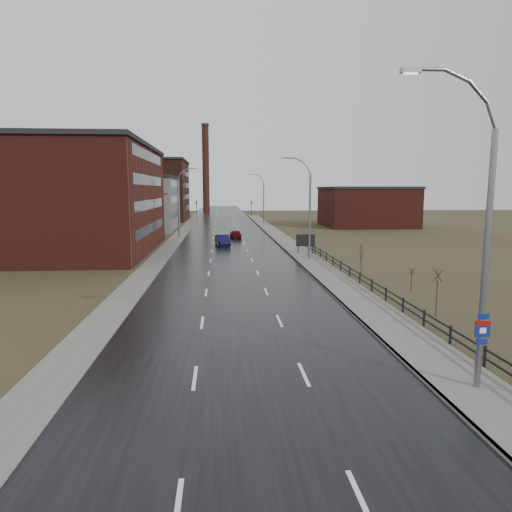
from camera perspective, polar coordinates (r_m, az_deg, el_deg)
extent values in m
plane|color=#2D2819|center=(16.28, 0.20, -20.45)|extent=(320.00, 320.00, 0.00)
cube|color=black|center=(74.65, -3.58, 2.26)|extent=(14.00, 300.00, 0.06)
cube|color=#595651|center=(50.78, 6.64, -0.55)|extent=(3.20, 180.00, 0.18)
cube|color=slate|center=(50.51, 4.95, -0.57)|extent=(0.16, 180.00, 0.18)
cube|color=#595651|center=(74.97, -9.87, 2.20)|extent=(2.40, 260.00, 0.12)
cube|color=#471914|center=(62.48, -23.16, 6.39)|extent=(22.00, 28.00, 13.00)
cube|color=black|center=(62.70, -23.52, 12.56)|extent=(22.44, 28.56, 0.50)
cube|color=black|center=(60.08, -12.98, 3.45)|extent=(0.06, 22.40, 1.20)
cube|color=black|center=(59.92, -13.07, 6.31)|extent=(0.06, 22.40, 1.20)
cube|color=black|center=(59.90, -13.17, 9.18)|extent=(0.06, 22.40, 1.20)
cube|color=black|center=(60.03, -13.27, 12.04)|extent=(0.06, 22.40, 1.20)
cube|color=slate|center=(93.80, -14.93, 6.26)|extent=(16.00, 20.00, 10.00)
cube|color=black|center=(93.78, -15.05, 9.47)|extent=(16.32, 20.40, 0.50)
cube|color=black|center=(92.78, -10.01, 5.16)|extent=(0.06, 16.00, 1.20)
cube|color=black|center=(92.67, -10.06, 7.01)|extent=(0.06, 16.00, 1.20)
cube|color=black|center=(92.66, -10.11, 8.87)|extent=(0.06, 16.00, 1.20)
cube|color=#331611|center=(124.17, -14.77, 7.85)|extent=(26.00, 24.00, 15.00)
cube|color=black|center=(124.39, -14.91, 11.42)|extent=(26.52, 24.48, 0.50)
cube|color=black|center=(122.65, -8.69, 5.92)|extent=(0.06, 19.20, 1.20)
cube|color=black|center=(122.56, -8.72, 7.32)|extent=(0.06, 19.20, 1.20)
cube|color=black|center=(122.56, -8.75, 8.72)|extent=(0.06, 19.20, 1.20)
cube|color=black|center=(122.62, -8.78, 10.12)|extent=(0.06, 19.20, 1.20)
cube|color=#471914|center=(101.32, 13.67, 5.87)|extent=(18.00, 16.00, 8.00)
cube|color=black|center=(101.25, 13.75, 8.27)|extent=(18.36, 16.32, 0.50)
cylinder|color=#331611|center=(164.46, -6.29, 10.72)|extent=(2.40, 2.40, 30.00)
cylinder|color=black|center=(165.83, -6.38, 16.01)|extent=(2.70, 2.70, 0.80)
cylinder|color=slate|center=(19.26, 26.75, -1.06)|extent=(0.24, 0.24, 10.00)
cylinder|color=slate|center=(19.13, 27.34, 15.29)|extent=(0.57, 0.14, 1.12)
cylinder|color=slate|center=(18.99, 26.05, 17.93)|extent=(0.91, 0.14, 0.91)
cylinder|color=slate|center=(18.72, 23.87, 19.92)|extent=(1.12, 0.14, 0.57)
cylinder|color=slate|center=(18.35, 21.08, 20.94)|extent=(1.15, 0.14, 0.14)
cube|color=slate|center=(18.05, 18.76, 21.11)|extent=(0.70, 0.28, 0.18)
cube|color=silver|center=(18.02, 18.75, 20.80)|extent=(0.50, 0.20, 0.04)
cube|color=navy|center=(19.54, 26.56, -6.77)|extent=(0.45, 0.04, 0.22)
cube|color=navy|center=(19.67, 26.47, -8.18)|extent=(0.60, 0.04, 0.65)
cube|color=maroon|center=(19.60, 26.53, -7.54)|extent=(0.60, 0.04, 0.20)
cube|color=navy|center=(19.81, 26.37, -9.57)|extent=(0.45, 0.04, 0.22)
cube|color=silver|center=(19.67, 26.49, -8.33)|extent=(0.26, 0.02, 0.22)
cylinder|color=slate|center=(51.30, 6.74, 4.77)|extent=(0.24, 0.24, 9.50)
cylinder|color=slate|center=(51.22, 6.65, 10.54)|extent=(0.51, 0.14, 0.98)
cylinder|color=slate|center=(51.17, 6.13, 11.35)|extent=(0.81, 0.14, 0.81)
cylinder|color=slate|center=(51.07, 5.33, 11.90)|extent=(0.98, 0.14, 0.51)
cylinder|color=slate|center=(50.95, 4.38, 12.11)|extent=(1.01, 0.14, 0.14)
cube|color=slate|center=(50.84, 3.60, 12.07)|extent=(0.70, 0.28, 0.18)
cube|color=silver|center=(50.84, 3.60, 11.96)|extent=(0.50, 0.20, 0.04)
cylinder|color=slate|center=(76.60, -9.67, 5.85)|extent=(0.24, 0.24, 9.50)
cylinder|color=slate|center=(76.55, -9.63, 9.71)|extent=(0.51, 0.14, 0.98)
cylinder|color=slate|center=(76.53, -9.29, 10.25)|extent=(0.81, 0.14, 0.81)
cylinder|color=slate|center=(76.50, -8.75, 10.62)|extent=(0.98, 0.14, 0.51)
cylinder|color=slate|center=(76.45, -8.12, 10.76)|extent=(1.01, 0.14, 0.14)
cube|color=slate|center=(76.41, -7.59, 10.74)|extent=(0.70, 0.28, 0.18)
cube|color=silver|center=(76.40, -7.59, 10.66)|extent=(0.50, 0.20, 0.04)
cylinder|color=slate|center=(104.75, 0.97, 6.58)|extent=(0.24, 0.24, 9.50)
cylinder|color=slate|center=(104.71, 0.88, 9.40)|extent=(0.51, 0.14, 0.98)
cylinder|color=slate|center=(104.69, 0.62, 9.79)|extent=(0.81, 0.14, 0.81)
cylinder|color=slate|center=(104.64, 0.22, 10.06)|extent=(0.98, 0.14, 0.51)
cylinder|color=slate|center=(104.58, -0.24, 10.15)|extent=(1.01, 0.14, 0.14)
cube|color=slate|center=(104.53, -0.63, 10.12)|extent=(0.70, 0.28, 0.18)
cube|color=silver|center=(104.52, -0.63, 10.07)|extent=(0.50, 0.20, 0.04)
cube|color=black|center=(22.74, 26.67, -11.30)|extent=(0.10, 0.10, 1.10)
cube|color=black|center=(25.21, 23.12, -9.19)|extent=(0.10, 0.10, 1.10)
cube|color=black|center=(27.78, 20.25, -7.44)|extent=(0.10, 0.10, 1.10)
cube|color=black|center=(30.43, 17.89, -5.97)|extent=(0.10, 0.10, 1.10)
cube|color=black|center=(33.14, 15.93, -4.74)|extent=(0.10, 0.10, 1.10)
cube|color=black|center=(35.90, 14.26, -3.68)|extent=(0.10, 0.10, 1.10)
cube|color=black|center=(38.69, 12.84, -2.78)|extent=(0.10, 0.10, 1.10)
cube|color=black|center=(41.52, 11.62, -2.00)|extent=(0.10, 0.10, 1.10)
cube|color=black|center=(44.36, 10.55, -1.31)|extent=(0.10, 0.10, 1.10)
cube|color=black|center=(47.23, 9.61, -0.71)|extent=(0.10, 0.10, 1.10)
cube|color=black|center=(50.11, 8.78, -0.18)|extent=(0.10, 0.10, 1.10)
cube|color=black|center=(53.00, 8.04, 0.30)|extent=(0.10, 0.10, 1.10)
cube|color=black|center=(55.91, 7.38, 0.72)|extent=(0.10, 0.10, 1.10)
cube|color=black|center=(58.82, 6.78, 1.10)|extent=(0.10, 0.10, 1.10)
cube|color=black|center=(35.36, 14.55, -3.21)|extent=(0.08, 53.00, 0.10)
cube|color=black|center=(35.44, 14.52, -3.85)|extent=(0.08, 53.00, 0.10)
cylinder|color=#382D23|center=(30.86, 21.65, -4.91)|extent=(0.08, 0.08, 2.20)
cylinder|color=#382D23|center=(30.60, 21.88, -2.30)|extent=(0.04, 0.74, 0.86)
cylinder|color=#382D23|center=(30.63, 21.78, -2.28)|extent=(0.70, 0.27, 0.87)
cylinder|color=#382D23|center=(30.59, 21.70, -2.29)|extent=(0.41, 0.62, 0.88)
cylinder|color=#382D23|center=(30.54, 21.75, -2.31)|extent=(0.41, 0.62, 0.88)
cylinder|color=#382D23|center=(30.54, 21.86, -2.31)|extent=(0.70, 0.27, 0.87)
cylinder|color=#382D23|center=(37.80, 18.84, -3.12)|extent=(0.08, 0.08, 1.31)
cylinder|color=#382D23|center=(37.67, 18.97, -1.84)|extent=(0.04, 0.45, 0.52)
cylinder|color=#382D23|center=(37.69, 18.90, -1.83)|extent=(0.43, 0.18, 0.53)
cylinder|color=#382D23|center=(37.66, 18.83, -1.84)|extent=(0.26, 0.38, 0.54)
cylinder|color=#382D23|center=(37.60, 18.86, -1.85)|extent=(0.26, 0.38, 0.54)
cylinder|color=#382D23|center=(37.61, 18.95, -1.86)|extent=(0.43, 0.18, 0.53)
cylinder|color=#382D23|center=(43.32, 13.01, -1.24)|extent=(0.08, 0.08, 1.66)
cylinder|color=#382D23|center=(43.17, 13.12, 0.18)|extent=(0.04, 0.56, 0.66)
cylinder|color=#382D23|center=(43.21, 13.06, 0.19)|extent=(0.53, 0.21, 0.67)
cylinder|color=#382D23|center=(43.17, 13.00, 0.18)|extent=(0.32, 0.48, 0.68)
cylinder|color=#382D23|center=(43.12, 13.02, 0.17)|extent=(0.32, 0.48, 0.68)
cylinder|color=#382D23|center=(43.12, 13.10, 0.17)|extent=(0.53, 0.21, 0.67)
cylinder|color=#382D23|center=(50.51, 12.99, 0.01)|extent=(0.08, 0.08, 1.51)
cylinder|color=#382D23|center=(50.40, 13.08, 1.11)|extent=(0.04, 0.51, 0.60)
cylinder|color=#382D23|center=(50.43, 13.02, 1.11)|extent=(0.49, 0.20, 0.61)
cylinder|color=#382D23|center=(50.40, 12.97, 1.11)|extent=(0.29, 0.43, 0.61)
cylinder|color=#382D23|center=(50.34, 12.99, 1.10)|extent=(0.29, 0.43, 0.61)
cylinder|color=#382D23|center=(50.34, 13.06, 1.10)|extent=(0.49, 0.20, 0.61)
cube|color=black|center=(55.44, 5.28, 1.06)|extent=(0.10, 0.10, 1.80)
cube|color=black|center=(55.76, 7.07, 1.07)|extent=(0.10, 0.10, 1.80)
cube|color=silver|center=(55.44, 6.20, 1.96)|extent=(2.20, 0.08, 1.36)
cube|color=black|center=(55.39, 6.21, 1.95)|extent=(2.30, 0.04, 1.46)
cylinder|color=black|center=(134.51, -7.45, 5.97)|extent=(0.16, 0.16, 5.20)
imported|color=black|center=(134.44, -7.47, 6.89)|extent=(0.58, 2.73, 1.10)
sphere|color=#FF190C|center=(134.28, -7.48, 7.01)|extent=(0.18, 0.18, 0.18)
cylinder|color=black|center=(134.65, -0.60, 6.04)|extent=(0.16, 0.16, 5.20)
imported|color=black|center=(134.58, -0.60, 6.96)|extent=(0.58, 2.73, 1.10)
sphere|color=#FF190C|center=(134.42, -0.60, 7.08)|extent=(0.18, 0.18, 0.18)
imported|color=#0E0A36|center=(63.75, -4.20, 1.91)|extent=(2.29, 4.97, 1.58)
imported|color=#480C0C|center=(73.84, -2.56, 2.73)|extent=(1.99, 4.26, 1.41)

